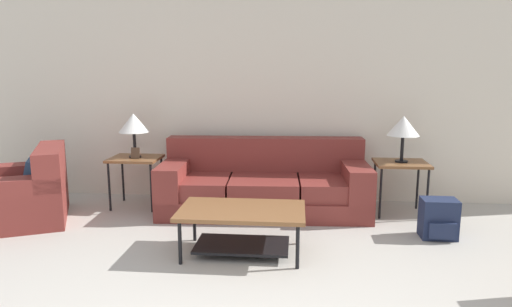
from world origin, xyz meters
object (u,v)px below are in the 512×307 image
object	(u,v)px
couch	(264,186)
armchair	(26,195)
backpack	(439,219)
side_table_right	(401,167)
table_lamp_left	(134,124)
coffee_table	(242,220)
table_lamp_right	(403,126)
side_table_left	(136,162)

from	to	relation	value
couch	armchair	size ratio (longest dim) A/B	1.83
couch	backpack	distance (m)	1.91
side_table_right	table_lamp_left	distance (m)	3.11
coffee_table	table_lamp_right	size ratio (longest dim) A/B	2.13
side_table_left	backpack	xyz separation A→B (m)	(3.30, -0.75, -0.35)
coffee_table	table_lamp_left	world-z (taller)	table_lamp_left
side_table_left	table_lamp_right	world-z (taller)	table_lamp_right
backpack	table_lamp_right	bearing A→B (deg)	106.17
side_table_left	side_table_right	bearing A→B (deg)	0.00
couch	coffee_table	world-z (taller)	couch
couch	armchair	world-z (taller)	couch
side_table_left	side_table_right	world-z (taller)	same
side_table_right	table_lamp_left	bearing A→B (deg)	180.00
coffee_table	table_lamp_right	xyz separation A→B (m)	(1.64, 1.31, 0.69)
armchair	coffee_table	xyz separation A→B (m)	(2.45, -0.69, 0.02)
table_lamp_left	table_lamp_right	distance (m)	3.08
side_table_left	coffee_table	bearing A→B (deg)	-42.50
armchair	table_lamp_left	xyz separation A→B (m)	(1.01, 0.62, 0.71)
couch	side_table_left	world-z (taller)	couch
side_table_right	table_lamp_right	size ratio (longest dim) A/B	1.16
table_lamp_left	backpack	world-z (taller)	table_lamp_left
armchair	side_table_left	distance (m)	1.22
couch	side_table_left	bearing A→B (deg)	179.07
side_table_left	backpack	bearing A→B (deg)	-12.81
coffee_table	side_table_right	size ratio (longest dim) A/B	1.84
couch	table_lamp_right	world-z (taller)	table_lamp_right
table_lamp_right	table_lamp_left	bearing A→B (deg)	180.00
side_table_left	side_table_right	xyz separation A→B (m)	(3.08, 0.00, 0.00)
side_table_left	backpack	size ratio (longest dim) A/B	1.54
armchair	side_table_left	size ratio (longest dim) A/B	2.17
couch	table_lamp_right	bearing A→B (deg)	0.92
table_lamp_left	backpack	xyz separation A→B (m)	(3.30, -0.75, -0.81)
side_table_right	table_lamp_left	world-z (taller)	table_lamp_left
table_lamp_right	backpack	size ratio (longest dim) A/B	1.33
coffee_table	backpack	distance (m)	1.95
armchair	backpack	xyz separation A→B (m)	(4.31, -0.12, -0.10)
side_table_right	table_lamp_right	xyz separation A→B (m)	(0.00, 0.00, 0.46)
side_table_right	backpack	bearing A→B (deg)	-73.83
table_lamp_right	side_table_right	bearing A→B (deg)	-104.04
side_table_left	armchair	bearing A→B (deg)	-148.33
armchair	backpack	size ratio (longest dim) A/B	3.35
side_table_right	table_lamp_right	distance (m)	0.46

